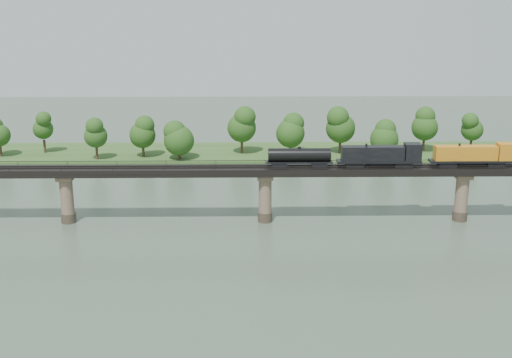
{
  "coord_description": "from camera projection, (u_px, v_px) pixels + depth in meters",
  "views": [
    {
      "loc": [
        -3.75,
        -93.73,
        44.29
      ],
      "look_at": [
        -1.85,
        30.0,
        9.0
      ],
      "focal_mm": 45.0,
      "sensor_mm": 36.0,
      "label": 1
    }
  ],
  "objects": [
    {
      "name": "ground",
      "position": [
        270.0,
        285.0,
        102.32
      ],
      "size": [
        400.0,
        400.0,
        0.0
      ],
      "primitive_type": "plane",
      "color": "#3A4A3C",
      "rests_on": "ground"
    },
    {
      "name": "bridge_superstructure",
      "position": [
        265.0,
        166.0,
        127.94
      ],
      "size": [
        220.0,
        4.9,
        0.75
      ],
      "color": "black",
      "rests_on": "bridge"
    },
    {
      "name": "far_bank",
      "position": [
        260.0,
        154.0,
        183.84
      ],
      "size": [
        300.0,
        24.0,
        1.6
      ],
      "primitive_type": "cube",
      "color": "#2E4F1F",
      "rests_on": "ground"
    },
    {
      "name": "far_treeline",
      "position": [
        230.0,
        130.0,
        177.21
      ],
      "size": [
        289.06,
        17.54,
        13.6
      ],
      "color": "#382619",
      "rests_on": "far_bank"
    },
    {
      "name": "freight_train",
      "position": [
        442.0,
        155.0,
        127.92
      ],
      "size": [
        68.22,
        2.66,
        4.7
      ],
      "color": "black",
      "rests_on": "bridge"
    },
    {
      "name": "bridge",
      "position": [
        265.0,
        196.0,
        129.67
      ],
      "size": [
        236.0,
        30.0,
        11.5
      ],
      "color": "#473A2D",
      "rests_on": "ground"
    }
  ]
}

